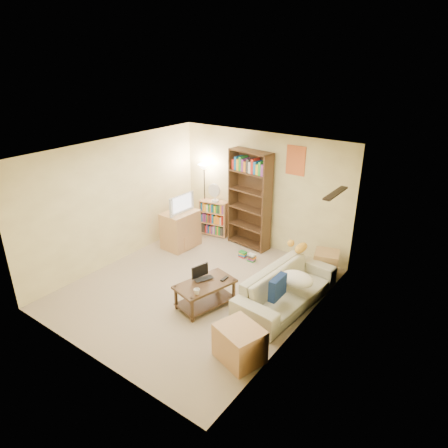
{
  "coord_description": "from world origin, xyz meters",
  "views": [
    {
      "loc": [
        4.06,
        -4.75,
        3.95
      ],
      "look_at": [
        0.1,
        0.71,
        1.05
      ],
      "focal_mm": 32.0,
      "sensor_mm": 36.0,
      "label": 1
    }
  ],
  "objects_px": {
    "tall_bookshelf": "(250,197)",
    "floor_lamp": "(204,179)",
    "laptop": "(205,280)",
    "tv_stand": "(181,229)",
    "side_table": "(326,264)",
    "television": "(179,203)",
    "sofa": "(287,288)",
    "short_bookshelf": "(214,218)",
    "desk_fan": "(214,192)",
    "coffee_table": "(205,291)",
    "tabby_cat": "(299,247)",
    "end_cabinet": "(240,344)",
    "mug": "(197,292)"
  },
  "relations": [
    {
      "from": "television",
      "to": "floor_lamp",
      "type": "bearing_deg",
      "value": 5.92
    },
    {
      "from": "coffee_table",
      "to": "end_cabinet",
      "type": "height_order",
      "value": "end_cabinet"
    },
    {
      "from": "tabby_cat",
      "to": "end_cabinet",
      "type": "distance_m",
      "value": 2.45
    },
    {
      "from": "mug",
      "to": "television",
      "type": "xyz_separation_m",
      "value": [
        -1.94,
        1.79,
        0.53
      ]
    },
    {
      "from": "tall_bookshelf",
      "to": "end_cabinet",
      "type": "xyz_separation_m",
      "value": [
        1.85,
        -3.11,
        -0.87
      ]
    },
    {
      "from": "short_bookshelf",
      "to": "floor_lamp",
      "type": "relative_size",
      "value": 0.51
    },
    {
      "from": "laptop",
      "to": "end_cabinet",
      "type": "xyz_separation_m",
      "value": [
        1.22,
        -0.78,
        -0.19
      ]
    },
    {
      "from": "sofa",
      "to": "tall_bookshelf",
      "type": "height_order",
      "value": "tall_bookshelf"
    },
    {
      "from": "television",
      "to": "side_table",
      "type": "bearing_deg",
      "value": -75.31
    },
    {
      "from": "tall_bookshelf",
      "to": "side_table",
      "type": "height_order",
      "value": "tall_bookshelf"
    },
    {
      "from": "laptop",
      "to": "television",
      "type": "height_order",
      "value": "television"
    },
    {
      "from": "tabby_cat",
      "to": "short_bookshelf",
      "type": "relative_size",
      "value": 0.57
    },
    {
      "from": "tabby_cat",
      "to": "tall_bookshelf",
      "type": "relative_size",
      "value": 0.23
    },
    {
      "from": "tall_bookshelf",
      "to": "desk_fan",
      "type": "height_order",
      "value": "tall_bookshelf"
    },
    {
      "from": "television",
      "to": "tall_bookshelf",
      "type": "relative_size",
      "value": 0.33
    },
    {
      "from": "sofa",
      "to": "short_bookshelf",
      "type": "relative_size",
      "value": 2.55
    },
    {
      "from": "television",
      "to": "laptop",
      "type": "bearing_deg",
      "value": -125.16
    },
    {
      "from": "tall_bookshelf",
      "to": "desk_fan",
      "type": "distance_m",
      "value": 0.91
    },
    {
      "from": "tall_bookshelf",
      "to": "floor_lamp",
      "type": "distance_m",
      "value": 1.24
    },
    {
      "from": "television",
      "to": "short_bookshelf",
      "type": "bearing_deg",
      "value": -10.63
    },
    {
      "from": "coffee_table",
      "to": "laptop",
      "type": "distance_m",
      "value": 0.18
    },
    {
      "from": "laptop",
      "to": "tall_bookshelf",
      "type": "bearing_deg",
      "value": 39.51
    },
    {
      "from": "short_bookshelf",
      "to": "floor_lamp",
      "type": "height_order",
      "value": "floor_lamp"
    },
    {
      "from": "short_bookshelf",
      "to": "end_cabinet",
      "type": "distance_m",
      "value": 4.19
    },
    {
      "from": "tabby_cat",
      "to": "tall_bookshelf",
      "type": "distance_m",
      "value": 1.76
    },
    {
      "from": "coffee_table",
      "to": "side_table",
      "type": "xyz_separation_m",
      "value": [
        1.25,
        2.11,
        -0.03
      ]
    },
    {
      "from": "floor_lamp",
      "to": "short_bookshelf",
      "type": "bearing_deg",
      "value": 0.0
    },
    {
      "from": "television",
      "to": "sofa",
      "type": "bearing_deg",
      "value": -99.07
    },
    {
      "from": "tabby_cat",
      "to": "end_cabinet",
      "type": "bearing_deg",
      "value": -82.79
    },
    {
      "from": "short_bookshelf",
      "to": "side_table",
      "type": "height_order",
      "value": "short_bookshelf"
    },
    {
      "from": "tabby_cat",
      "to": "coffee_table",
      "type": "distance_m",
      "value": 1.93
    },
    {
      "from": "tall_bookshelf",
      "to": "tabby_cat",
      "type": "bearing_deg",
      "value": -17.98
    },
    {
      "from": "tabby_cat",
      "to": "coffee_table",
      "type": "bearing_deg",
      "value": -117.86
    },
    {
      "from": "sofa",
      "to": "coffee_table",
      "type": "bearing_deg",
      "value": 132.91
    },
    {
      "from": "tabby_cat",
      "to": "television",
      "type": "distance_m",
      "value": 2.75
    },
    {
      "from": "tabby_cat",
      "to": "television",
      "type": "relative_size",
      "value": 0.68
    },
    {
      "from": "tv_stand",
      "to": "side_table",
      "type": "distance_m",
      "value": 3.16
    },
    {
      "from": "short_bookshelf",
      "to": "end_cabinet",
      "type": "height_order",
      "value": "short_bookshelf"
    },
    {
      "from": "tall_bookshelf",
      "to": "floor_lamp",
      "type": "height_order",
      "value": "tall_bookshelf"
    },
    {
      "from": "tall_bookshelf",
      "to": "short_bookshelf",
      "type": "bearing_deg",
      "value": -173.12
    },
    {
      "from": "laptop",
      "to": "tall_bookshelf",
      "type": "distance_m",
      "value": 2.5
    },
    {
      "from": "tabby_cat",
      "to": "tv_stand",
      "type": "xyz_separation_m",
      "value": [
        -2.72,
        -0.21,
        -0.28
      ]
    },
    {
      "from": "sofa",
      "to": "short_bookshelf",
      "type": "height_order",
      "value": "short_bookshelf"
    },
    {
      "from": "tv_stand",
      "to": "floor_lamp",
      "type": "relative_size",
      "value": 0.49
    },
    {
      "from": "tall_bookshelf",
      "to": "end_cabinet",
      "type": "distance_m",
      "value": 3.72
    },
    {
      "from": "floor_lamp",
      "to": "side_table",
      "type": "bearing_deg",
      "value": -4.91
    },
    {
      "from": "laptop",
      "to": "side_table",
      "type": "bearing_deg",
      "value": -7.69
    },
    {
      "from": "laptop",
      "to": "tv_stand",
      "type": "bearing_deg",
      "value": 76.58
    },
    {
      "from": "sofa",
      "to": "tabby_cat",
      "type": "distance_m",
      "value": 0.93
    },
    {
      "from": "tall_bookshelf",
      "to": "coffee_table",
      "type": "bearing_deg",
      "value": -67.55
    }
  ]
}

